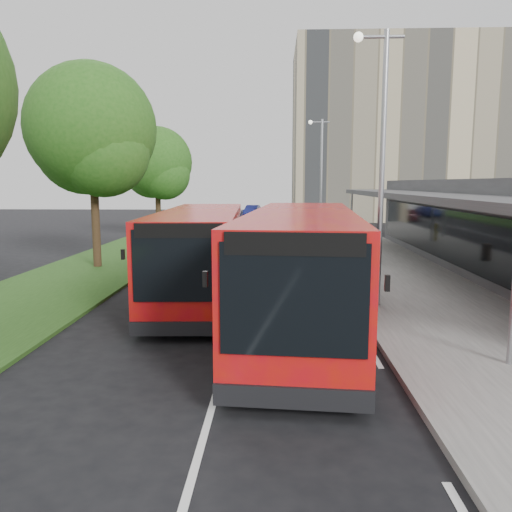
% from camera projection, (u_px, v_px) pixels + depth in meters
% --- Properties ---
extents(ground, '(120.00, 120.00, 0.00)m').
position_uv_depth(ground, '(235.00, 326.00, 13.48)').
color(ground, black).
rests_on(ground, ground).
extents(pavement, '(5.00, 80.00, 0.15)m').
position_uv_depth(pavement, '(350.00, 240.00, 33.01)').
color(pavement, slate).
rests_on(pavement, ground).
extents(grass_verge, '(5.00, 80.00, 0.10)m').
position_uv_depth(grass_verge, '(156.00, 240.00, 33.53)').
color(grass_verge, '#204315').
rests_on(grass_verge, ground).
extents(lane_centre_line, '(0.12, 70.00, 0.01)m').
position_uv_depth(lane_centre_line, '(257.00, 251.00, 28.31)').
color(lane_centre_line, silver).
rests_on(lane_centre_line, ground).
extents(kerb_dashes, '(0.12, 56.00, 0.01)m').
position_uv_depth(kerb_dashes, '(310.00, 243.00, 32.14)').
color(kerb_dashes, silver).
rests_on(kerb_dashes, ground).
extents(office_block, '(22.00, 12.00, 18.00)m').
position_uv_depth(office_block, '(397.00, 134.00, 53.15)').
color(office_block, tan).
rests_on(office_block, ground).
extents(station_building, '(7.70, 26.00, 4.00)m').
position_uv_depth(station_building, '(511.00, 227.00, 20.67)').
color(station_building, '#303033').
rests_on(station_building, ground).
extents(tree_mid, '(5.62, 5.62, 9.04)m').
position_uv_depth(tree_mid, '(92.00, 137.00, 21.86)').
color(tree_mid, black).
rests_on(tree_mid, ground).
extents(tree_far, '(4.75, 4.75, 7.64)m').
position_uv_depth(tree_far, '(157.00, 167.00, 33.86)').
color(tree_far, black).
rests_on(tree_far, ground).
extents(lamp_post_near, '(1.44, 0.28, 8.00)m').
position_uv_depth(lamp_post_near, '(380.00, 153.00, 14.61)').
color(lamp_post_near, '#93959B').
rests_on(lamp_post_near, pavement).
extents(lamp_post_far, '(1.44, 0.28, 8.00)m').
position_uv_depth(lamp_post_far, '(320.00, 170.00, 34.39)').
color(lamp_post_far, '#93959B').
rests_on(lamp_post_far, pavement).
extents(bus_main, '(3.60, 11.16, 3.11)m').
position_uv_depth(bus_main, '(302.00, 268.00, 13.20)').
color(bus_main, '#AD1909').
rests_on(bus_main, ground).
extents(bus_second, '(3.15, 10.50, 2.94)m').
position_uv_depth(bus_second, '(201.00, 253.00, 16.84)').
color(bus_second, '#AD1909').
rests_on(bus_second, ground).
extents(litter_bin, '(0.54, 0.54, 0.79)m').
position_uv_depth(litter_bin, '(370.00, 252.00, 24.19)').
color(litter_bin, '#362216').
rests_on(litter_bin, pavement).
extents(bollard, '(0.21, 0.21, 1.11)m').
position_uv_depth(bollard, '(344.00, 232.00, 32.34)').
color(bollard, yellow).
rests_on(bollard, pavement).
extents(car_near, '(2.39, 4.09, 1.31)m').
position_uv_depth(car_near, '(286.00, 214.00, 51.38)').
color(car_near, maroon).
rests_on(car_near, ground).
extents(car_far, '(2.07, 4.14, 1.30)m').
position_uv_depth(car_far, '(252.00, 211.00, 58.16)').
color(car_far, navy).
rests_on(car_far, ground).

